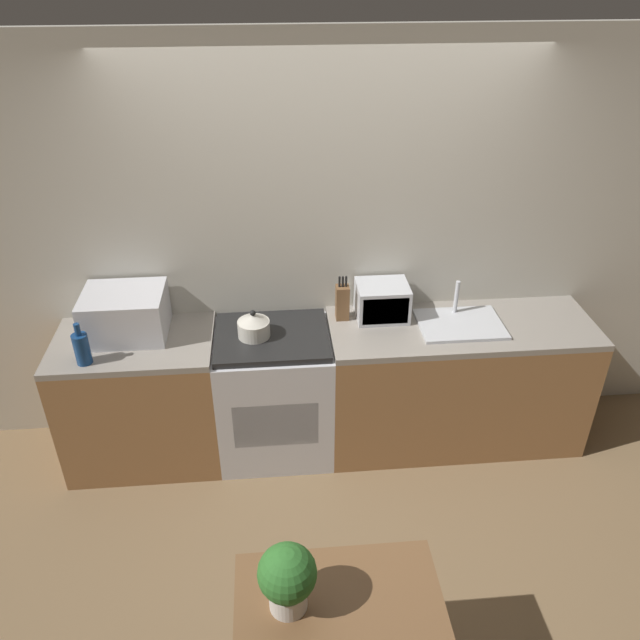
{
  "coord_description": "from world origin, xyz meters",
  "views": [
    {
      "loc": [
        -0.34,
        -2.53,
        2.98
      ],
      "look_at": [
        -0.07,
        0.59,
        1.05
      ],
      "focal_mm": 35.0,
      "sensor_mm": 36.0,
      "label": 1
    }
  ],
  "objects_px": {
    "stove_range": "(275,393)",
    "kettle": "(254,325)",
    "bottle": "(82,348)",
    "dining_table": "(340,628)",
    "toaster_oven": "(382,301)",
    "microwave": "(125,314)"
  },
  "relations": [
    {
      "from": "stove_range",
      "to": "kettle",
      "type": "height_order",
      "value": "kettle"
    },
    {
      "from": "stove_range",
      "to": "bottle",
      "type": "height_order",
      "value": "bottle"
    },
    {
      "from": "microwave",
      "to": "bottle",
      "type": "height_order",
      "value": "microwave"
    },
    {
      "from": "stove_range",
      "to": "bottle",
      "type": "distance_m",
      "value": 1.23
    },
    {
      "from": "stove_range",
      "to": "kettle",
      "type": "xyz_separation_m",
      "value": [
        -0.11,
        -0.0,
        0.53
      ]
    },
    {
      "from": "kettle",
      "to": "toaster_oven",
      "type": "bearing_deg",
      "value": 10.99
    },
    {
      "from": "microwave",
      "to": "dining_table",
      "type": "distance_m",
      "value": 2.19
    },
    {
      "from": "stove_range",
      "to": "kettle",
      "type": "bearing_deg",
      "value": -177.63
    },
    {
      "from": "toaster_oven",
      "to": "dining_table",
      "type": "xyz_separation_m",
      "value": [
        -0.48,
        -1.91,
        -0.4
      ]
    },
    {
      "from": "toaster_oven",
      "to": "microwave",
      "type": "bearing_deg",
      "value": -177.7
    },
    {
      "from": "stove_range",
      "to": "dining_table",
      "type": "height_order",
      "value": "stove_range"
    },
    {
      "from": "kettle",
      "to": "toaster_oven",
      "type": "height_order",
      "value": "toaster_oven"
    },
    {
      "from": "kettle",
      "to": "bottle",
      "type": "relative_size",
      "value": 0.75
    },
    {
      "from": "bottle",
      "to": "toaster_oven",
      "type": "height_order",
      "value": "bottle"
    },
    {
      "from": "microwave",
      "to": "bottle",
      "type": "bearing_deg",
      "value": -124.34
    },
    {
      "from": "dining_table",
      "to": "bottle",
      "type": "bearing_deg",
      "value": 129.93
    },
    {
      "from": "microwave",
      "to": "stove_range",
      "type": "bearing_deg",
      "value": -5.87
    },
    {
      "from": "bottle",
      "to": "toaster_oven",
      "type": "xyz_separation_m",
      "value": [
        1.78,
        0.35,
        0.01
      ]
    },
    {
      "from": "microwave",
      "to": "dining_table",
      "type": "xyz_separation_m",
      "value": [
        1.1,
        -1.84,
        -0.43
      ]
    },
    {
      "from": "kettle",
      "to": "toaster_oven",
      "type": "distance_m",
      "value": 0.83
    },
    {
      "from": "kettle",
      "to": "bottle",
      "type": "xyz_separation_m",
      "value": [
        -0.97,
        -0.2,
        0.03
      ]
    },
    {
      "from": "kettle",
      "to": "dining_table",
      "type": "distance_m",
      "value": 1.82
    }
  ]
}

